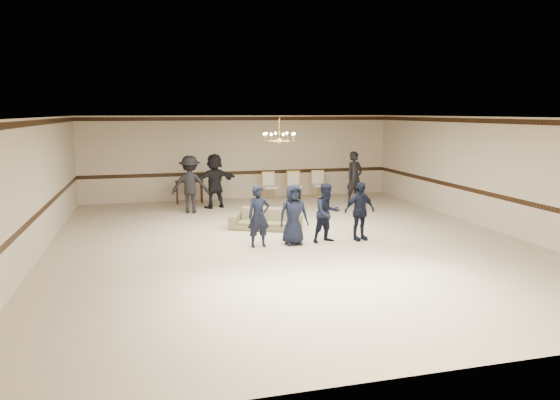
{
  "coord_description": "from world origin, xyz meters",
  "views": [
    {
      "loc": [
        -3.47,
        -12.38,
        3.33
      ],
      "look_at": [
        -0.37,
        -0.5,
        1.2
      ],
      "focal_mm": 32.56,
      "sensor_mm": 36.0,
      "label": 1
    }
  ],
  "objects_px": {
    "boy_d": "(360,211)",
    "banquet_chair_right": "(320,185)",
    "settee": "(266,219)",
    "banquet_chair_left": "(270,187)",
    "boy_c": "(327,213)",
    "boy_b": "(294,215)",
    "console_table": "(189,192)",
    "adult_mid": "(215,181)",
    "adult_right": "(355,178)",
    "adult_left": "(190,184)",
    "banquet_chair_mid": "(295,186)",
    "chandelier": "(279,129)",
    "boy_a": "(259,216)"
  },
  "relations": [
    {
      "from": "chandelier",
      "to": "adult_mid",
      "type": "xyz_separation_m",
      "value": [
        -1.25,
        4.23,
        -1.92
      ]
    },
    {
      "from": "boy_b",
      "to": "console_table",
      "type": "bearing_deg",
      "value": 104.72
    },
    {
      "from": "boy_a",
      "to": "boy_c",
      "type": "bearing_deg",
      "value": -4.16
    },
    {
      "from": "banquet_chair_right",
      "to": "console_table",
      "type": "relative_size",
      "value": 1.06
    },
    {
      "from": "chandelier",
      "to": "adult_right",
      "type": "relative_size",
      "value": 0.49
    },
    {
      "from": "boy_d",
      "to": "adult_left",
      "type": "bearing_deg",
      "value": 119.32
    },
    {
      "from": "banquet_chair_right",
      "to": "console_table",
      "type": "bearing_deg",
      "value": -178.96
    },
    {
      "from": "chandelier",
      "to": "boy_b",
      "type": "distance_m",
      "value": 2.48
    },
    {
      "from": "adult_mid",
      "to": "banquet_chair_mid",
      "type": "relative_size",
      "value": 1.8
    },
    {
      "from": "settee",
      "to": "adult_mid",
      "type": "bearing_deg",
      "value": 130.4
    },
    {
      "from": "console_table",
      "to": "banquet_chair_right",
      "type": "bearing_deg",
      "value": -0.16
    },
    {
      "from": "settee",
      "to": "boy_a",
      "type": "bearing_deg",
      "value": -82.83
    },
    {
      "from": "settee",
      "to": "banquet_chair_right",
      "type": "relative_size",
      "value": 1.91
    },
    {
      "from": "chandelier",
      "to": "boy_a",
      "type": "height_order",
      "value": "chandelier"
    },
    {
      "from": "adult_right",
      "to": "console_table",
      "type": "height_order",
      "value": "adult_right"
    },
    {
      "from": "boy_b",
      "to": "adult_left",
      "type": "distance_m",
      "value": 5.3
    },
    {
      "from": "adult_mid",
      "to": "settee",
      "type": "bearing_deg",
      "value": 86.12
    },
    {
      "from": "boy_d",
      "to": "banquet_chair_right",
      "type": "xyz_separation_m",
      "value": [
        1.13,
        6.46,
        -0.24
      ]
    },
    {
      "from": "boy_a",
      "to": "boy_d",
      "type": "xyz_separation_m",
      "value": [
        2.7,
        0.0,
        0.0
      ]
    },
    {
      "from": "boy_a",
      "to": "boy_b",
      "type": "distance_m",
      "value": 0.9
    },
    {
      "from": "boy_b",
      "to": "boy_d",
      "type": "distance_m",
      "value": 1.8
    },
    {
      "from": "boy_b",
      "to": "boy_d",
      "type": "height_order",
      "value": "same"
    },
    {
      "from": "banquet_chair_mid",
      "to": "console_table",
      "type": "distance_m",
      "value": 4.01
    },
    {
      "from": "boy_b",
      "to": "adult_mid",
      "type": "relative_size",
      "value": 0.81
    },
    {
      "from": "boy_d",
      "to": "banquet_chair_left",
      "type": "relative_size",
      "value": 1.45
    },
    {
      "from": "boy_a",
      "to": "boy_c",
      "type": "xyz_separation_m",
      "value": [
        1.8,
        0.0,
        0.0
      ]
    },
    {
      "from": "adult_left",
      "to": "settee",
      "type": "bearing_deg",
      "value": 133.3
    },
    {
      "from": "boy_a",
      "to": "banquet_chair_left",
      "type": "bearing_deg",
      "value": 70.05
    },
    {
      "from": "adult_mid",
      "to": "boy_b",
      "type": "bearing_deg",
      "value": 84.13
    },
    {
      "from": "chandelier",
      "to": "boy_c",
      "type": "bearing_deg",
      "value": -54.46
    },
    {
      "from": "banquet_chair_left",
      "to": "boy_c",
      "type": "bearing_deg",
      "value": -94.74
    },
    {
      "from": "boy_d",
      "to": "adult_mid",
      "type": "relative_size",
      "value": 0.81
    },
    {
      "from": "boy_b",
      "to": "boy_c",
      "type": "xyz_separation_m",
      "value": [
        0.9,
        0.0,
        0.0
      ]
    },
    {
      "from": "boy_a",
      "to": "banquet_chair_mid",
      "type": "xyz_separation_m",
      "value": [
        2.83,
        6.46,
        -0.24
      ]
    },
    {
      "from": "banquet_chair_mid",
      "to": "console_table",
      "type": "xyz_separation_m",
      "value": [
        -4.0,
        0.2,
        -0.11
      ]
    },
    {
      "from": "boy_a",
      "to": "boy_c",
      "type": "distance_m",
      "value": 1.8
    },
    {
      "from": "adult_mid",
      "to": "banquet_chair_right",
      "type": "distance_m",
      "value": 4.33
    },
    {
      "from": "boy_a",
      "to": "console_table",
      "type": "relative_size",
      "value": 1.53
    },
    {
      "from": "boy_b",
      "to": "boy_c",
      "type": "distance_m",
      "value": 0.9
    },
    {
      "from": "boy_d",
      "to": "banquet_chair_right",
      "type": "distance_m",
      "value": 6.56
    },
    {
      "from": "settee",
      "to": "boy_d",
      "type": "bearing_deg",
      "value": -16.06
    },
    {
      "from": "adult_mid",
      "to": "banquet_chair_left",
      "type": "xyz_separation_m",
      "value": [
        2.21,
        0.92,
        -0.42
      ]
    },
    {
      "from": "boy_a",
      "to": "adult_left",
      "type": "xyz_separation_m",
      "value": [
        -1.28,
        4.83,
        0.18
      ]
    },
    {
      "from": "boy_a",
      "to": "settee",
      "type": "xyz_separation_m",
      "value": [
        0.61,
        1.85,
        -0.48
      ]
    },
    {
      "from": "boy_d",
      "to": "banquet_chair_left",
      "type": "xyz_separation_m",
      "value": [
        -0.87,
        6.46,
        -0.24
      ]
    },
    {
      "from": "boy_d",
      "to": "adult_right",
      "type": "xyz_separation_m",
      "value": [
        2.02,
        5.13,
        0.18
      ]
    },
    {
      "from": "adult_mid",
      "to": "adult_right",
      "type": "xyz_separation_m",
      "value": [
        5.1,
        -0.4,
        0.0
      ]
    },
    {
      "from": "adult_left",
      "to": "adult_right",
      "type": "distance_m",
      "value": 6.01
    },
    {
      "from": "adult_mid",
      "to": "adult_left",
      "type": "bearing_deg",
      "value": 18.99
    },
    {
      "from": "banquet_chair_mid",
      "to": "boy_c",
      "type": "bearing_deg",
      "value": -95.88
    }
  ]
}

